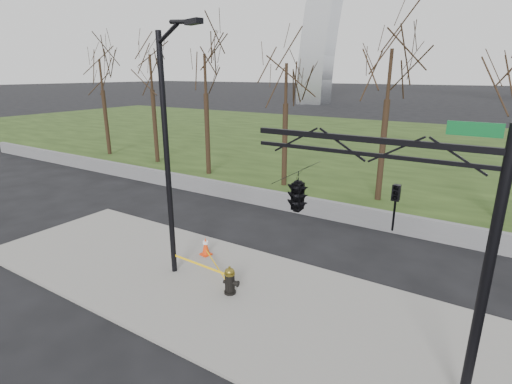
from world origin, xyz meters
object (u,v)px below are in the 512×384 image
Objects in this scene: fire_hydrant at (230,281)px; traffic_signal_mast at (328,197)px; traffic_cone at (206,246)px; street_light at (169,143)px.

fire_hydrant is 0.16× the size of traffic_signal_mast.
street_light reaches higher than traffic_cone.
street_light is at bearing 170.93° from traffic_signal_mast.
traffic_cone is at bearing 135.65° from fire_hydrant.
traffic_cone is 4.54m from street_light.
traffic_signal_mast is (5.75, -0.93, -0.55)m from street_light.
street_light is (-2.31, 0.06, 4.16)m from fire_hydrant.
fire_hydrant is 4.76m from street_light.
traffic_signal_mast is (5.83, -2.58, 3.69)m from traffic_cone.
traffic_cone is (-2.40, 1.70, -0.07)m from fire_hydrant.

